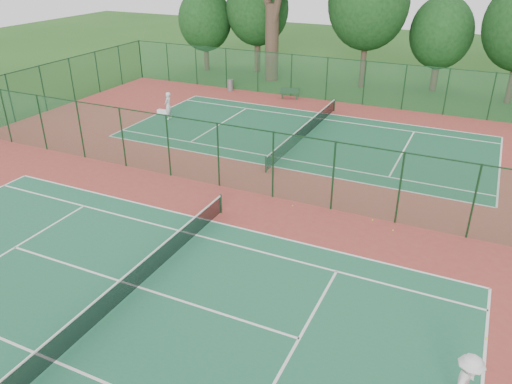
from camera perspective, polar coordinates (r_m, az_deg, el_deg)
ground at (r=25.90m, az=-1.23°, el=0.11°), size 120.00×120.00×0.00m
red_pad at (r=25.90m, az=-1.23°, el=0.12°), size 40.00×36.00×0.01m
court_near at (r=19.43m, az=-13.29°, el=-10.53°), size 23.77×10.97×0.01m
court_far at (r=33.55m, az=5.65°, el=6.29°), size 23.77×10.97×0.01m
fence_north at (r=41.30m, az=10.16°, el=12.38°), size 40.00×0.09×3.50m
fence_divider at (r=25.17m, az=-1.27°, el=3.71°), size 40.00×0.09×3.50m
tennis_net_near at (r=19.12m, az=-13.45°, el=-9.26°), size 0.10×12.90×0.97m
tennis_net_far at (r=33.37m, az=5.69°, el=7.15°), size 0.10×12.90×0.97m
player_near at (r=15.28m, az=22.95°, el=-19.56°), size 0.91×1.34×1.92m
player_far at (r=37.26m, az=-10.01°, el=9.69°), size 0.56×0.78×1.98m
trash_bin at (r=44.68m, az=-2.97°, el=12.11°), size 0.61×0.61×0.95m
bench at (r=42.07m, az=3.85°, el=11.21°), size 1.60×0.89×0.95m
kit_bag at (r=38.68m, az=-10.57°, el=8.97°), size 0.90×0.35×0.34m
stray_ball_a at (r=23.73m, az=13.18°, el=-3.13°), size 0.07×0.07×0.07m
stray_ball_b at (r=23.14m, az=15.38°, el=-4.23°), size 0.06×0.06×0.06m
stray_ball_c at (r=24.44m, az=4.20°, el=-1.55°), size 0.06×0.06×0.06m
evergreen_row at (r=47.50m, az=12.71°, el=11.78°), size 39.00×5.00×12.00m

